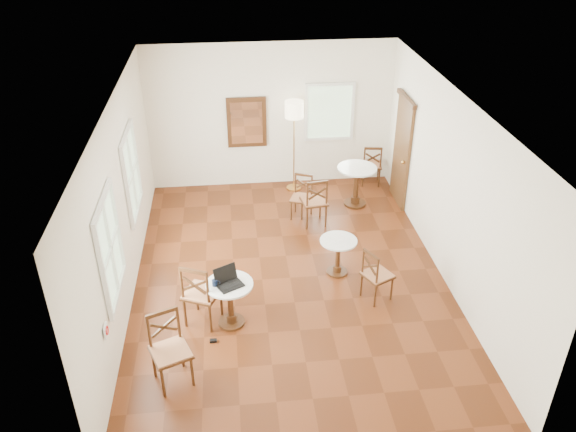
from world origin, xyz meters
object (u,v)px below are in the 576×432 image
at_px(cafe_table_mid, 338,253).
at_px(chair_near_b, 170,350).
at_px(mouse, 230,282).
at_px(water_glass, 218,276).
at_px(power_adapter, 213,341).
at_px(laptop, 228,280).
at_px(chair_mid_b, 376,275).
at_px(chair_back_a, 371,165).
at_px(chair_near_a, 201,293).
at_px(chair_back_b, 302,197).
at_px(chair_mid_a, 314,201).
at_px(cafe_table_near, 230,299).
at_px(navy_mug, 215,283).
at_px(floor_lamp, 294,116).
at_px(cafe_table_back, 356,182).

xyz_separation_m(cafe_table_mid, chair_near_b, (-2.55, -2.10, 0.11)).
bearing_deg(mouse, water_glass, 143.21).
relative_size(water_glass, power_adapter, 0.93).
xyz_separation_m(laptop, mouse, (0.03, 0.02, -0.04)).
height_order(chair_near_b, chair_mid_b, chair_near_b).
bearing_deg(chair_back_a, chair_near_a, 60.05).
height_order(chair_near_a, chair_back_b, chair_near_a).
relative_size(chair_near_a, chair_back_b, 1.24).
relative_size(chair_mid_a, chair_mid_b, 1.11).
bearing_deg(chair_mid_b, chair_back_a, -38.90).
bearing_deg(cafe_table_near, navy_mug, -174.14).
bearing_deg(laptop, chair_mid_b, -18.81).
xyz_separation_m(chair_back_a, navy_mug, (-3.27, -4.23, 0.31)).
bearing_deg(mouse, floor_lamp, 70.94).
height_order(cafe_table_mid, floor_lamp, floor_lamp).
bearing_deg(chair_back_a, power_adapter, 64.13).
xyz_separation_m(chair_back_a, water_glass, (-3.22, -4.07, 0.31)).
bearing_deg(floor_lamp, chair_back_a, 1.39).
height_order(cafe_table_mid, chair_back_b, chair_back_b).
xyz_separation_m(cafe_table_near, chair_back_a, (3.07, 4.21, 0.01)).
xyz_separation_m(chair_near_a, chair_back_a, (3.48, 4.13, -0.07)).
height_order(cafe_table_back, chair_near_a, chair_near_a).
xyz_separation_m(chair_mid_a, power_adapter, (-1.89, -3.06, -0.47)).
xyz_separation_m(cafe_table_mid, power_adapter, (-2.04, -1.45, -0.38)).
distance_m(cafe_table_mid, chair_near_a, 2.40).
distance_m(chair_back_a, floor_lamp, 2.03).
bearing_deg(chair_near_a, chair_near_b, 95.32).
relative_size(cafe_table_near, chair_back_b, 0.85).
xyz_separation_m(cafe_table_near, laptop, (-0.02, -0.00, 0.34)).
distance_m(chair_mid_b, mouse, 2.26).
bearing_deg(cafe_table_mid, water_glass, -154.02).
bearing_deg(chair_near_b, chair_mid_a, 35.12).
bearing_deg(floor_lamp, cafe_table_mid, -83.36).
bearing_deg(chair_back_a, chair_back_b, 46.86).
xyz_separation_m(chair_back_b, laptop, (-1.44, -2.98, 0.36)).
xyz_separation_m(chair_near_b, laptop, (0.76, 1.02, 0.27)).
height_order(chair_back_a, chair_back_b, chair_back_a).
height_order(cafe_table_near, cafe_table_back, cafe_table_back).
bearing_deg(chair_back_a, cafe_table_near, 64.07).
bearing_deg(chair_mid_b, chair_back_b, -9.52).
relative_size(cafe_table_mid, chair_near_a, 0.61).
height_order(chair_near_a, water_glass, chair_near_a).
height_order(cafe_table_near, mouse, mouse).
bearing_deg(water_glass, cafe_table_near, -43.07).
bearing_deg(navy_mug, cafe_table_near, 5.86).
xyz_separation_m(cafe_table_near, chair_near_a, (-0.41, 0.08, 0.08)).
relative_size(cafe_table_back, water_glass, 8.90).
xyz_separation_m(cafe_table_near, chair_back_b, (1.42, 2.98, -0.02)).
bearing_deg(chair_mid_a, chair_back_a, -141.32).
bearing_deg(chair_near_b, floor_lamp, 45.17).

